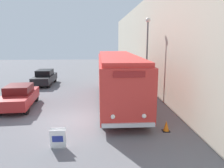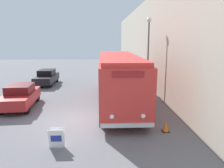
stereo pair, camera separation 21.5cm
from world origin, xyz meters
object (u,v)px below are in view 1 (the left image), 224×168
Objects in this scene: streetlamp at (147,46)px; parked_car_mid at (45,77)px; parked_car_near at (19,96)px; vintage_bus at (118,77)px; traffic_cone at (166,126)px; sign_board at (58,139)px.

streetlamp is 11.24m from parked_car_mid.
parked_car_mid is at bearing 87.09° from parked_car_near.
traffic_cone is (1.99, -5.15, -1.67)m from vintage_bus.
streetlamp is at bearing -29.83° from parked_car_mid.
sign_board is at bearing -164.47° from traffic_cone.
vintage_bus is at bearing -145.73° from streetlamp.
vintage_bus is 2.61× the size of parked_car_near.
vintage_bus is at bearing 111.06° from traffic_cone.
traffic_cone is (8.86, -12.23, -0.50)m from parked_car_mid.
vintage_bus reaches higher than parked_car_near.
vintage_bus is 5.77m from traffic_cone.
streetlamp is 11.38× the size of traffic_cone.
streetlamp is at bearing 10.42° from parked_car_near.
traffic_cone is at bearing -53.62° from parked_car_mid.
streetlamp is (2.42, 1.65, 2.09)m from vintage_bus.
sign_board is at bearing -115.46° from vintage_bus.
streetlamp is (5.55, 8.22, 3.62)m from sign_board.
streetlamp is at bearing 56.00° from sign_board.
traffic_cone is at bearing -93.62° from streetlamp.
traffic_cone is at bearing -30.96° from parked_car_near.
streetlamp is 7.79m from traffic_cone.
parked_car_mid reaches higher than traffic_cone.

